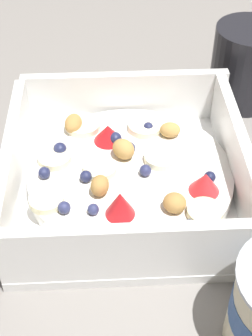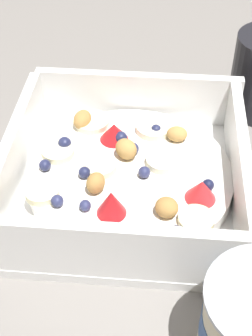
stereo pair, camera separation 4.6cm
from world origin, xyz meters
The scene contains 3 objects.
ground_plane centered at (0.00, 0.00, 0.00)m, with size 2.40×2.40×0.00m, color gray.
fruit_bowl centered at (0.00, 0.00, 0.02)m, with size 0.22×0.22×0.07m.
coffee_mug centered at (-0.14, -0.15, 0.05)m, with size 0.08×0.10×0.09m.
Camera 1 is at (0.02, 0.33, 0.34)m, focal length 52.84 mm.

